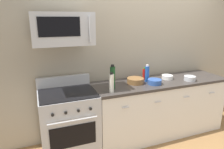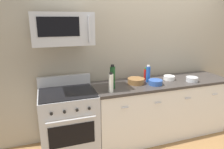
{
  "view_description": "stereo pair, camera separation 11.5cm",
  "coord_description": "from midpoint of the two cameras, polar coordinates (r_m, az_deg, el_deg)",
  "views": [
    {
      "loc": [
        -1.83,
        -2.57,
        1.88
      ],
      "look_at": [
        -0.86,
        -0.05,
        1.12
      ],
      "focal_mm": 32.34,
      "sensor_mm": 36.0,
      "label": 1
    },
    {
      "loc": [
        -1.72,
        -2.61,
        1.88
      ],
      "look_at": [
        -0.86,
        -0.05,
        1.12
      ],
      "focal_mm": 32.34,
      "sensor_mm": 36.0,
      "label": 2
    }
  ],
  "objects": [
    {
      "name": "bowl_white_ceramic",
      "position": [
        3.39,
        16.77,
        -0.87
      ],
      "size": [
        0.18,
        0.18,
        0.06
      ],
      "color": "white",
      "rests_on": "countertop_slab"
    },
    {
      "name": "microwave",
      "position": [
        2.66,
        -12.56,
        12.53
      ],
      "size": [
        0.74,
        0.44,
        0.4
      ],
      "color": "#B7BABF"
    },
    {
      "name": "bottle_hot_sauce_red",
      "position": [
        3.26,
        10.45,
        0.04
      ],
      "size": [
        0.05,
        0.05,
        0.2
      ],
      "color": "#B21914",
      "rests_on": "countertop_slab"
    },
    {
      "name": "bottle_vinegar_white",
      "position": [
        2.68,
        0.94,
        -2.37
      ],
      "size": [
        0.06,
        0.06,
        0.27
      ],
      "color": "silver",
      "rests_on": "countertop_slab"
    },
    {
      "name": "bowl_blue_mixing",
      "position": [
        3.08,
        13.21,
        -2.12
      ],
      "size": [
        0.21,
        0.21,
        0.07
      ],
      "color": "#2D519E",
      "rests_on": "countertop_slab"
    },
    {
      "name": "back_wall",
      "position": [
        3.53,
        11.86,
        6.71
      ],
      "size": [
        5.3,
        0.1,
        2.7
      ],
      "primitive_type": "cube",
      "color": "#9E937F",
      "rests_on": "ground_plane"
    },
    {
      "name": "bowl_wooden_salad",
      "position": [
        3.08,
        7.9,
        -1.77
      ],
      "size": [
        0.26,
        0.26,
        0.08
      ],
      "color": "brown",
      "rests_on": "countertop_slab"
    },
    {
      "name": "bowl_steel_prep",
      "position": [
        3.41,
        22.58,
        -1.22
      ],
      "size": [
        0.18,
        0.18,
        0.07
      ],
      "color": "#B2B5BA",
      "rests_on": "countertop_slab"
    },
    {
      "name": "ground_plane",
      "position": [
        3.66,
        13.98,
        -15.72
      ],
      "size": [
        6.36,
        6.36,
        0.0
      ],
      "primitive_type": "plane",
      "color": "olive"
    },
    {
      "name": "counter_unit",
      "position": [
        3.45,
        14.5,
        -9.17
      ],
      "size": [
        2.21,
        0.66,
        0.92
      ],
      "color": "silver",
      "rests_on": "ground_plane"
    },
    {
      "name": "bottle_wine_green",
      "position": [
        2.81,
        1.33,
        -0.79
      ],
      "size": [
        0.07,
        0.07,
        0.34
      ],
      "color": "#19471E",
      "rests_on": "countertop_slab"
    },
    {
      "name": "range_oven",
      "position": [
        2.97,
        -10.98,
        -12.99
      ],
      "size": [
        0.76,
        0.69,
        1.07
      ],
      "color": "#B7BABF",
      "rests_on": "ground_plane"
    },
    {
      "name": "bottle_soda_blue",
      "position": [
        3.16,
        11.21,
        0.13
      ],
      "size": [
        0.06,
        0.06,
        0.27
      ],
      "color": "#1E4CA5",
      "rests_on": "countertop_slab"
    }
  ]
}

